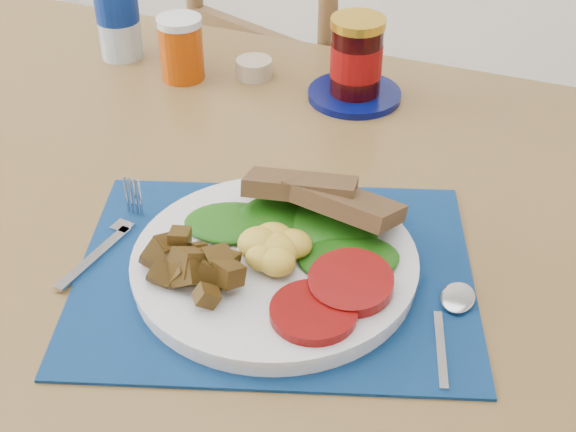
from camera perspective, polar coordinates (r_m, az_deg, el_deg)
The scene contains 9 objects.
table at distance 1.12m, azimuth -7.24°, elevation -0.53°, with size 1.40×0.90×0.75m.
chair_far at distance 1.71m, azimuth 0.38°, elevation 9.39°, with size 0.52×0.50×1.10m.
placemat at distance 0.90m, azimuth -0.94°, elevation -4.06°, with size 0.44×0.35×0.00m, color black.
breakfast_plate at distance 0.89m, azimuth -1.44°, elevation -2.97°, with size 0.31×0.31×0.08m.
fork at distance 0.97m, azimuth -12.38°, elevation -1.51°, with size 0.03×0.18×0.00m.
spoon at distance 0.86m, azimuth 11.59°, elevation -6.93°, with size 0.04×0.16×0.00m.
juice_glass at distance 1.30m, azimuth -7.59°, elevation 11.62°, with size 0.07×0.07×0.10m, color #AF3C04.
ramekin at distance 1.31m, azimuth -2.43°, elevation 10.47°, with size 0.06×0.06×0.03m, color #BDAC8B.
jam_on_saucer at distance 1.23m, azimuth 4.86°, elevation 10.74°, with size 0.14×0.14×0.13m.
Camera 1 is at (0.46, -0.57, 1.34)m, focal length 50.00 mm.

